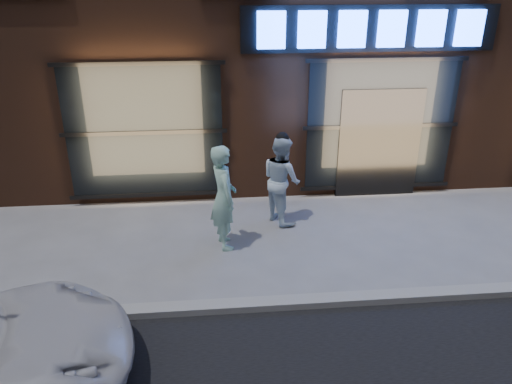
# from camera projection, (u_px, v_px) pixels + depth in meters

# --- Properties ---
(ground) EXTENTS (90.00, 90.00, 0.00)m
(ground) POSITION_uv_depth(u_px,v_px,m) (451.00, 297.00, 7.78)
(ground) COLOR slate
(ground) RESTS_ON ground
(curb) EXTENTS (60.00, 0.25, 0.12)m
(curb) POSITION_uv_depth(u_px,v_px,m) (452.00, 293.00, 7.75)
(curb) COLOR gray
(curb) RESTS_ON ground
(man_bowtie) EXTENTS (0.61, 0.79, 1.94)m
(man_bowtie) POSITION_uv_depth(u_px,v_px,m) (224.00, 197.00, 8.85)
(man_bowtie) COLOR #ADE3CA
(man_bowtie) RESTS_ON ground
(man_cap) EXTENTS (0.97, 1.06, 1.77)m
(man_cap) POSITION_uv_depth(u_px,v_px,m) (281.00, 179.00, 9.82)
(man_cap) COLOR white
(man_cap) RESTS_ON ground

